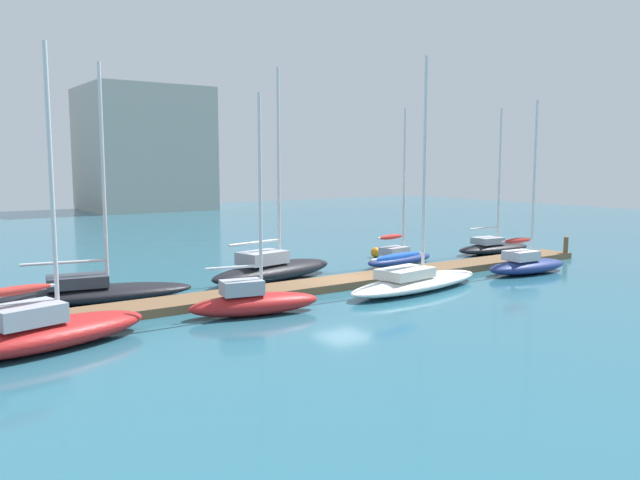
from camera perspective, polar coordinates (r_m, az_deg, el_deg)
The scene contains 13 objects.
ground_plane at distance 30.69m, azimuth 2.15°, elevation -4.08°, with size 120.00×120.00×0.00m, color #286075.
dock_pier at distance 30.65m, azimuth 2.15°, elevation -3.75°, with size 33.24×2.08×0.36m, color brown.
dock_piling_far_end at distance 41.79m, azimuth 20.96°, elevation -0.66°, with size 0.28×0.28×1.34m, color brown.
sailboat_0 at distance 22.10m, azimuth -23.15°, elevation -7.31°, with size 7.00×3.69×9.52m.
sailboat_1 at distance 28.54m, azimuth -19.27°, elevation -4.26°, with size 8.16×3.58×9.89m.
sailboat_2 at distance 24.92m, azimuth -5.92°, elevation -5.33°, with size 5.35×2.42×8.43m.
sailboat_3 at distance 32.02m, azimuth -4.23°, elevation -2.51°, with size 7.84×3.65×10.43m.
sailboat_4 at distance 29.80m, azimuth 8.43°, elevation -3.48°, with size 8.67×3.44×10.56m.
sailboat_5 at distance 36.80m, azimuth 7.04°, elevation -1.42°, with size 5.33×2.18×8.84m.
sailboat_6 at distance 35.61m, azimuth 17.85°, elevation -1.96°, with size 5.43×2.10×9.05m.
sailboat_7 at distance 42.81m, azimuth 15.11°, elevation -0.53°, with size 5.87×2.38×9.21m.
mooring_buoy_orange at distance 39.78m, azimuth 4.97°, elevation -1.10°, with size 0.64×0.64×0.64m, color orange.
harbor_building_distant at distance 83.02m, azimuth -15.37°, elevation 7.76°, with size 14.02×13.11×14.83m, color #ADA89E.
Camera 1 is at (-18.20, -24.00, 5.86)m, focal length 36.09 mm.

